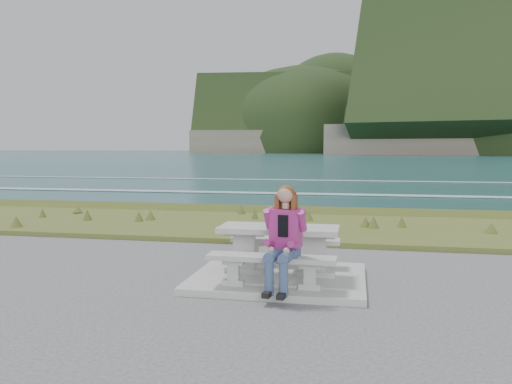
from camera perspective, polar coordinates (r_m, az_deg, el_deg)
concrete_slab at (r=7.75m, az=2.60°, el=-9.80°), size 2.60×2.10×0.10m
picnic_table at (r=7.62m, az=2.62°, el=-5.19°), size 1.80×0.75×0.75m
bench_landward at (r=6.99m, az=1.73°, el=-8.07°), size 1.80×0.35×0.45m
bench_seaward at (r=8.34m, az=3.35°, el=-5.93°), size 1.80×0.35×0.45m
grass_verge at (r=12.63m, az=6.08°, el=-4.28°), size 160.00×4.50×0.22m
shore_drop at (r=15.49m, az=7.08°, el=-2.57°), size 160.00×0.80×2.20m
ocean at (r=32.74m, az=9.33°, el=-1.68°), size 1600.00×1600.00×0.09m
seated_woman at (r=6.79m, az=3.02°, el=-6.92°), size 0.50×0.77×1.43m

